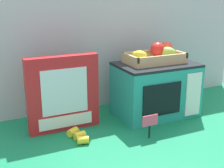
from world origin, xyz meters
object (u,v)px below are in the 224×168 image
object	(u,v)px
toy_microwave	(155,89)
price_sign	(150,123)
cookie_set_box	(63,94)
food_groups_crate	(157,55)
loose_toy_banana	(78,136)

from	to	relation	value
toy_microwave	price_sign	bearing A→B (deg)	-126.98
cookie_set_box	price_sign	world-z (taller)	cookie_set_box
food_groups_crate	cookie_set_box	size ratio (longest dim) A/B	0.84
toy_microwave	price_sign	xyz separation A→B (m)	(-0.16, -0.21, -0.06)
food_groups_crate	cookie_set_box	distance (m)	0.48
toy_microwave	food_groups_crate	world-z (taller)	food_groups_crate
toy_microwave	loose_toy_banana	distance (m)	0.45
toy_microwave	food_groups_crate	size ratio (longest dim) A/B	1.37
cookie_set_box	price_sign	distance (m)	0.38
cookie_set_box	loose_toy_banana	world-z (taller)	cookie_set_box
price_sign	loose_toy_banana	distance (m)	0.29
price_sign	cookie_set_box	bearing A→B (deg)	141.15
cookie_set_box	price_sign	xyz separation A→B (m)	(0.29, -0.23, -0.09)
cookie_set_box	price_sign	bearing A→B (deg)	-38.85
price_sign	food_groups_crate	bearing A→B (deg)	53.60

